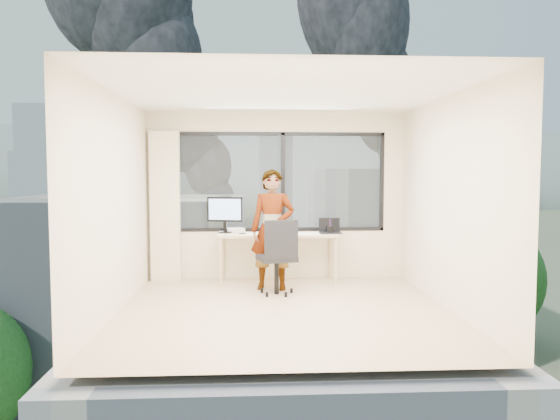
{
  "coord_description": "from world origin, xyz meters",
  "views": [
    {
      "loc": [
        -0.39,
        -6.22,
        1.65
      ],
      "look_at": [
        0.0,
        1.0,
        1.15
      ],
      "focal_mm": 33.55,
      "sensor_mm": 36.0,
      "label": 1
    }
  ],
  "objects": [
    {
      "name": "tree_b",
      "position": [
        4.0,
        18.0,
        -9.5
      ],
      "size": [
        7.6,
        7.6,
        9.0
      ],
      "primitive_type": null,
      "color": "#22501A",
      "rests_on": "exterior_ground"
    },
    {
      "name": "cellphone",
      "position": [
        -0.53,
        1.61,
        0.76
      ],
      "size": [
        0.11,
        0.06,
        0.01
      ],
      "primitive_type": "cube",
      "rotation": [
        0.0,
        0.0,
        -0.18
      ],
      "color": "black",
      "rests_on": "desk"
    },
    {
      "name": "near_bldg_a",
      "position": [
        -9.0,
        30.0,
        -7.0
      ],
      "size": [
        16.0,
        12.0,
        14.0
      ],
      "primitive_type": "cube",
      "color": "#F1E0C9",
      "rests_on": "exterior_ground"
    },
    {
      "name": "curtain",
      "position": [
        -1.72,
        1.88,
        1.15
      ],
      "size": [
        0.45,
        0.14,
        2.3
      ],
      "primitive_type": "cube",
      "color": "beige",
      "rests_on": "floor"
    },
    {
      "name": "smoke_plume_b",
      "position": [
        55.0,
        170.0,
        27.0
      ],
      "size": [
        30.0,
        18.0,
        70.0
      ],
      "primitive_type": null,
      "color": "black",
      "rests_on": "exterior_ground"
    },
    {
      "name": "far_tower_c",
      "position": [
        45.0,
        140.0,
        -1.0
      ],
      "size": [
        15.0,
        15.0,
        26.0
      ],
      "primitive_type": "cube",
      "color": "silver",
      "rests_on": "exterior_ground"
    },
    {
      "name": "far_tower_d",
      "position": [
        -60.0,
        150.0,
        -3.0
      ],
      "size": [
        16.0,
        14.0,
        22.0
      ],
      "primitive_type": "cube",
      "color": "silver",
      "rests_on": "exterior_ground"
    },
    {
      "name": "hill_b",
      "position": [
        100.0,
        320.0,
        -14.0
      ],
      "size": [
        300.0,
        220.0,
        96.0
      ],
      "primitive_type": "ellipsoid",
      "color": "slate",
      "rests_on": "exterior_ground"
    },
    {
      "name": "wall_right",
      "position": [
        2.0,
        0.0,
        1.3
      ],
      "size": [
        0.01,
        4.0,
        2.6
      ],
      "primitive_type": "cube",
      "color": "beige",
      "rests_on": "ground"
    },
    {
      "name": "game_console",
      "position": [
        -0.66,
        1.89,
        0.78
      ],
      "size": [
        0.33,
        0.3,
        0.07
      ],
      "primitive_type": "cube",
      "rotation": [
        0.0,
        0.0,
        0.32
      ],
      "color": "white",
      "rests_on": "desk"
    },
    {
      "name": "hill_a",
      "position": [
        -120.0,
        320.0,
        -14.0
      ],
      "size": [
        288.0,
        216.0,
        90.0
      ],
      "primitive_type": "ellipsoid",
      "color": "slate",
      "rests_on": "exterior_ground"
    },
    {
      "name": "tree_c",
      "position": [
        22.0,
        40.0,
        -9.0
      ],
      "size": [
        8.4,
        8.4,
        10.0
      ],
      "primitive_type": null,
      "color": "#22501A",
      "rests_on": "exterior_ground"
    },
    {
      "name": "smoke_plume_a",
      "position": [
        -10.0,
        150.0,
        39.0
      ],
      "size": [
        40.0,
        24.0,
        90.0
      ],
      "primitive_type": null,
      "color": "black",
      "rests_on": "exterior_ground"
    },
    {
      "name": "wall_left",
      "position": [
        -2.0,
        0.0,
        1.3
      ],
      "size": [
        0.01,
        4.0,
        2.6
      ],
      "primitive_type": "cube",
      "color": "beige",
      "rests_on": "ground"
    },
    {
      "name": "ceiling",
      "position": [
        0.0,
        0.0,
        2.6
      ],
      "size": [
        4.0,
        4.0,
        0.01
      ],
      "primitive_type": "cube",
      "color": "white",
      "rests_on": "ground"
    },
    {
      "name": "desk",
      "position": [
        0.0,
        1.66,
        0.38
      ],
      "size": [
        1.8,
        0.6,
        0.75
      ],
      "primitive_type": "cube",
      "color": "tan",
      "rests_on": "floor"
    },
    {
      "name": "wall_front",
      "position": [
        0.0,
        -2.0,
        1.3
      ],
      "size": [
        4.0,
        0.01,
        2.6
      ],
      "primitive_type": "cube",
      "color": "beige",
      "rests_on": "ground"
    },
    {
      "name": "near_bldg_b",
      "position": [
        12.0,
        38.0,
        -6.0
      ],
      "size": [
        14.0,
        13.0,
        16.0
      ],
      "primitive_type": "cube",
      "color": "white",
      "rests_on": "exterior_ground"
    },
    {
      "name": "pen_cup",
      "position": [
        0.8,
        1.62,
        0.81
      ],
      "size": [
        0.1,
        0.1,
        0.11
      ],
      "primitive_type": "cylinder",
      "rotation": [
        0.0,
        0.0,
        -0.12
      ],
      "color": "black",
      "rests_on": "desk"
    },
    {
      "name": "window_wall",
      "position": [
        0.05,
        2.0,
        1.52
      ],
      "size": [
        3.3,
        0.16,
        1.55
      ],
      "primitive_type": null,
      "color": "black",
      "rests_on": "ground"
    },
    {
      "name": "exterior_ground",
      "position": [
        0.0,
        120.0,
        -14.0
      ],
      "size": [
        400.0,
        400.0,
        0.04
      ],
      "primitive_type": "cube",
      "color": "#515B3D",
      "rests_on": "ground"
    },
    {
      "name": "far_tower_a",
      "position": [
        -35.0,
        95.0,
        0.0
      ],
      "size": [
        14.0,
        14.0,
        28.0
      ],
      "primitive_type": "cube",
      "color": "silver",
      "rests_on": "exterior_ground"
    },
    {
      "name": "person",
      "position": [
        -0.1,
        1.19,
        0.86
      ],
      "size": [
        0.68,
        0.51,
        1.72
      ],
      "primitive_type": "imported",
      "rotation": [
        0.0,
        0.0,
        -0.16
      ],
      "color": "#2D2D33",
      "rests_on": "floor"
    },
    {
      "name": "laptop",
      "position": [
        0.8,
        1.62,
        0.85
      ],
      "size": [
        0.33,
        0.34,
        0.21
      ],
      "primitive_type": null,
      "rotation": [
        0.0,
        0.0,
        -0.0
      ],
      "color": "black",
      "rests_on": "desk"
    },
    {
      "name": "handbag",
      "position": [
        0.8,
        1.82,
        0.85
      ],
      "size": [
        0.25,
        0.13,
        0.19
      ],
      "primitive_type": "ellipsoid",
      "rotation": [
        0.0,
        0.0,
        -0.01
      ],
      "color": "#0C4348",
      "rests_on": "desk"
    },
    {
      "name": "far_tower_b",
      "position": [
        8.0,
        120.0,
        1.0
      ],
      "size": [
        13.0,
        13.0,
        30.0
      ],
      "primitive_type": "cube",
      "color": "silver",
      "rests_on": "exterior_ground"
    },
    {
      "name": "chair",
      "position": [
        -0.05,
        0.87,
        0.53
      ],
      "size": [
        0.66,
        0.66,
        1.06
      ],
      "primitive_type": null,
      "rotation": [
        0.0,
        0.0,
        0.25
      ],
      "color": "black",
      "rests_on": "floor"
    },
    {
      "name": "monitor",
      "position": [
        -0.8,
        1.8,
        1.03
      ],
      "size": [
        0.57,
        0.23,
        0.56
      ],
      "primitive_type": null,
      "rotation": [
        0.0,
        0.0,
        -0.2
      ],
      "color": "black",
      "rests_on": "desk"
    },
    {
      "name": "floor",
      "position": [
        0.0,
        0.0,
        0.0
      ],
      "size": [
        4.0,
        4.0,
        0.01
      ],
      "primitive_type": "cube",
      "color": "tan",
      "rests_on": "ground"
    }
  ]
}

